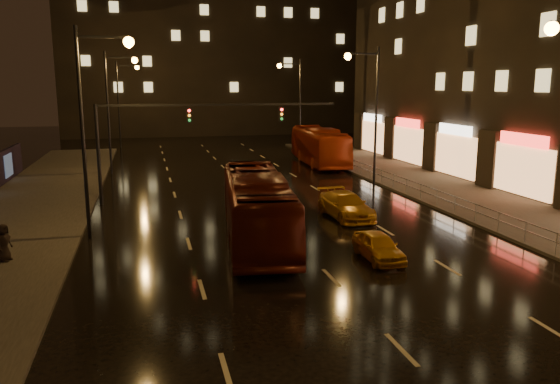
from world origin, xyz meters
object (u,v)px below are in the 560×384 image
(taxi_near, at_px, (378,246))
(pedestrian_c, at_px, (4,243))
(bus_curb, at_px, (319,146))
(bus_red, at_px, (257,207))
(taxi_far, at_px, (346,205))

(taxi_near, distance_m, pedestrian_c, 15.66)
(bus_curb, relative_size, taxi_near, 3.59)
(bus_red, distance_m, pedestrian_c, 10.96)
(bus_curb, height_order, taxi_far, bus_curb)
(taxi_near, relative_size, pedestrian_c, 2.17)
(bus_curb, distance_m, taxi_far, 20.99)
(taxi_near, bearing_deg, taxi_far, 80.78)
(bus_curb, height_order, pedestrian_c, bus_curb)
(bus_red, xyz_separation_m, bus_curb, (10.76, 23.64, 0.08))
(bus_curb, height_order, taxi_near, bus_curb)
(bus_red, relative_size, pedestrian_c, 7.45)
(taxi_far, bearing_deg, bus_curb, 73.18)
(taxi_near, bearing_deg, bus_curb, 78.03)
(bus_curb, distance_m, taxi_near, 28.46)
(taxi_near, height_order, taxi_far, taxi_far)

